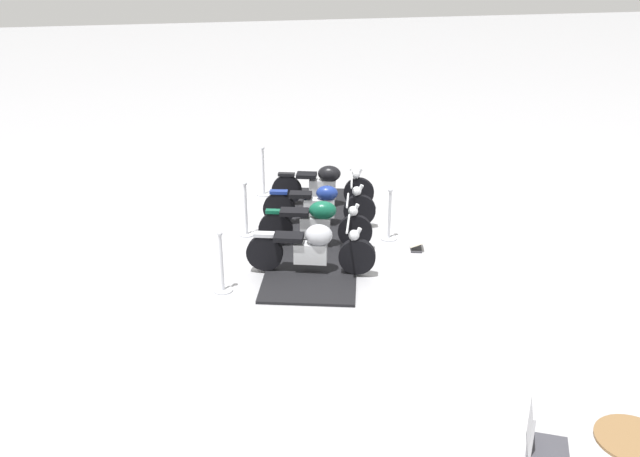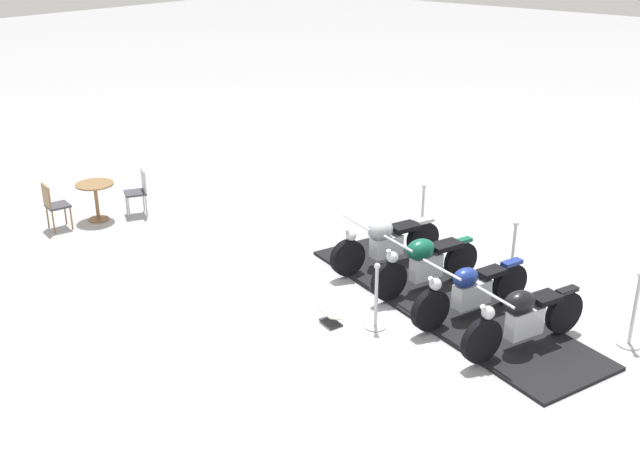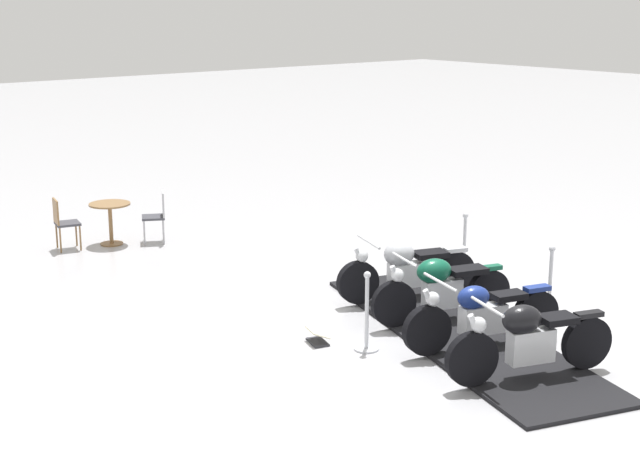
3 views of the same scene
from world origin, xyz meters
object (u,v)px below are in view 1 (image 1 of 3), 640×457
stanchion_left_mid (246,216)px  info_placard (416,246)px  motorcycle_forest (317,222)px  cafe_table (630,454)px  stanchion_right_mid (389,222)px  motorcycle_black (325,184)px  motorcycle_chrome (313,247)px  stanchion_left_front (222,271)px  stanchion_left_rear (264,180)px  cafe_chair_near_table (541,442)px  motorcycle_navy (321,204)px

stanchion_left_mid → info_placard: stanchion_left_mid is taller
motorcycle_forest → stanchion_left_mid: 1.48m
motorcycle_forest → cafe_table: (-1.51, 6.58, 0.04)m
motorcycle_forest → stanchion_right_mid: stanchion_right_mid is taller
info_placard → motorcycle_black: bearing=-138.1°
stanchion_right_mid → info_placard: (-0.33, 0.56, -0.27)m
stanchion_right_mid → info_placard: bearing=120.3°
motorcycle_chrome → stanchion_left_front: stanchion_left_front is taller
stanchion_left_rear → info_placard: stanchion_left_rear is taller
stanchion_left_front → cafe_chair_near_table: size_ratio=1.13×
stanchion_left_mid → info_placard: bearing=154.4°
motorcycle_black → cafe_table: motorcycle_black is taller
motorcycle_chrome → motorcycle_forest: bearing=91.2°
stanchion_left_front → cafe_table: (-3.36, 5.34, 0.21)m
motorcycle_forest → motorcycle_chrome: bearing=-89.8°
motorcycle_chrome → stanchion_right_mid: bearing=51.3°
motorcycle_chrome → stanchion_left_mid: 2.09m
motorcycle_chrome → motorcycle_navy: motorcycle_navy is taller
stanchion_right_mid → cafe_chair_near_table: bearing=84.3°
stanchion_right_mid → cafe_chair_near_table: 6.31m
stanchion_left_mid → cafe_table: (-2.66, 7.50, 0.17)m
cafe_table → cafe_chair_near_table: size_ratio=0.81×
cafe_table → info_placard: bearing=-92.2°
motorcycle_chrome → motorcycle_navy: size_ratio=0.97×
motorcycle_chrome → cafe_chair_near_table: bearing=-58.8°
motorcycle_chrome → stanchion_left_rear: (0.15, -4.06, -0.14)m
motorcycle_chrome → info_placard: 2.17m
motorcycle_navy → motorcycle_chrome: bearing=-90.8°
stanchion_left_rear → stanchion_left_front: bearing=72.2°
motorcycle_black → stanchion_left_mid: bearing=-130.0°
motorcycle_navy → cafe_chair_near_table: bearing=-69.3°
motorcycle_chrome → stanchion_left_rear: size_ratio=1.86×
stanchion_left_front → info_placard: bearing=-167.9°
motorcycle_black → cafe_chair_near_table: size_ratio=2.22×
motorcycle_forest → stanchion_left_rear: bearing=116.8°
stanchion_left_rear → stanchion_left_mid: size_ratio=1.03×
motorcycle_chrome → cafe_chair_near_table: motorcycle_chrome is taller
stanchion_left_rear → info_placard: 4.18m
motorcycle_black → stanchion_left_front: (2.49, 3.21, -0.17)m
cafe_table → stanchion_left_front: bearing=-57.9°
stanchion_left_rear → motorcycle_chrome: bearing=92.0°
stanchion_left_front → motorcycle_navy: bearing=-134.2°
motorcycle_chrome → motorcycle_forest: (-0.32, -0.99, 0.03)m
cafe_chair_near_table → stanchion_left_mid: bearing=133.9°
motorcycle_chrome → motorcycle_black: motorcycle_black is taller
motorcycle_navy → stanchion_left_mid: 1.48m
stanchion_left_front → stanchion_left_rear: bearing=-107.8°
stanchion_left_rear → cafe_chair_near_table: bearing=97.7°
stanchion_left_front → stanchion_left_mid: 2.26m
motorcycle_forest → motorcycle_navy: (-0.32, -0.99, -0.05)m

